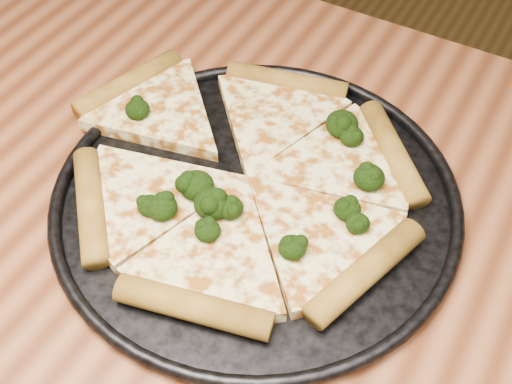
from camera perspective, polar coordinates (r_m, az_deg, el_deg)
The scene contains 4 objects.
dining_table at distance 0.67m, azimuth -2.40°, elevation -12.53°, with size 1.20×0.90×0.75m.
pizza_pan at distance 0.65m, azimuth -0.00°, elevation -0.47°, with size 0.40×0.40×0.02m.
pizza at distance 0.66m, azimuth -1.20°, elevation 1.57°, with size 0.40×0.35×0.03m.
broccoli_florets at distance 0.63m, azimuth 0.25°, elevation 0.90°, with size 0.29×0.22×0.03m.
Camera 1 is at (0.18, -0.26, 1.25)m, focal length 46.40 mm.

